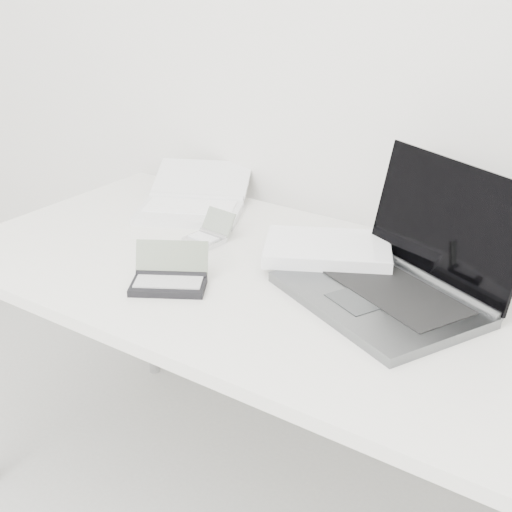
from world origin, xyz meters
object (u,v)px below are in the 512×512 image
Objects in this scene: desk at (276,295)px; netbook_open_white at (193,202)px; palmtop_charcoal at (169,279)px; laptop_large at (376,267)px.

netbook_open_white reaches higher than desk.
palmtop_charcoal is at bearing -134.32° from desk.
netbook_open_white is at bearing 92.22° from palmtop_charcoal.
laptop_large reaches higher than netbook_open_white.
netbook_open_white is (-0.44, 0.23, 0.07)m from desk.
desk is at bearing -54.60° from netbook_open_white.
laptop_large is 3.16× the size of palmtop_charcoal.
desk is 3.56× the size of netbook_open_white.
desk is 0.25m from palmtop_charcoal.
palmtop_charcoal is (-0.37, -0.26, -0.03)m from laptop_large.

